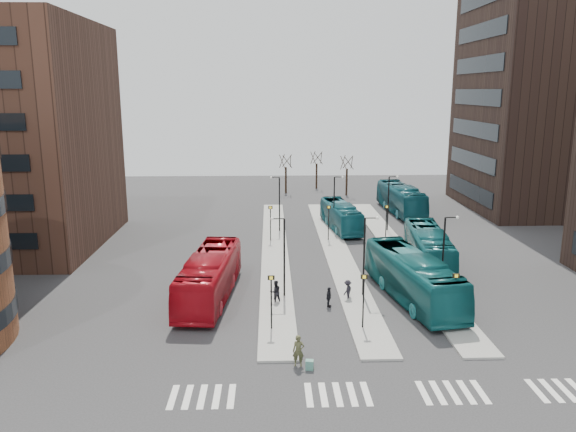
{
  "coord_description": "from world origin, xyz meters",
  "views": [
    {
      "loc": [
        -4.44,
        -22.23,
        15.43
      ],
      "look_at": [
        -2.92,
        23.98,
        5.0
      ],
      "focal_mm": 35.0,
      "sensor_mm": 36.0,
      "label": 1
    }
  ],
  "objects_px": {
    "commuter_b": "(329,297)",
    "teal_bus_c": "(428,248)",
    "traveller": "(298,351)",
    "commuter_a": "(275,292)",
    "commuter_c": "(348,290)",
    "teal_bus_a": "(413,277)",
    "teal_bus_b": "(341,216)",
    "teal_bus_d": "(401,199)",
    "red_bus": "(210,276)",
    "suitcase": "(310,365)"
  },
  "relations": [
    {
      "from": "commuter_b",
      "to": "teal_bus_c",
      "type": "bearing_deg",
      "value": -21.66
    },
    {
      "from": "commuter_b",
      "to": "traveller",
      "type": "bearing_deg",
      "value": -172.0
    },
    {
      "from": "teal_bus_c",
      "to": "commuter_a",
      "type": "height_order",
      "value": "teal_bus_c"
    },
    {
      "from": "commuter_b",
      "to": "commuter_c",
      "type": "relative_size",
      "value": 0.97
    },
    {
      "from": "commuter_c",
      "to": "teal_bus_a",
      "type": "bearing_deg",
      "value": 123.69
    },
    {
      "from": "teal_bus_b",
      "to": "commuter_c",
      "type": "distance_m",
      "value": 22.03
    },
    {
      "from": "teal_bus_d",
      "to": "traveller",
      "type": "distance_m",
      "value": 43.19
    },
    {
      "from": "commuter_c",
      "to": "red_bus",
      "type": "bearing_deg",
      "value": -58.61
    },
    {
      "from": "red_bus",
      "to": "teal_bus_c",
      "type": "distance_m",
      "value": 20.02
    },
    {
      "from": "suitcase",
      "to": "commuter_a",
      "type": "relative_size",
      "value": 0.32
    },
    {
      "from": "traveller",
      "to": "suitcase",
      "type": "bearing_deg",
      "value": -32.39
    },
    {
      "from": "suitcase",
      "to": "teal_bus_b",
      "type": "xyz_separation_m",
      "value": [
        5.83,
        32.56,
        1.22
      ]
    },
    {
      "from": "teal_bus_a",
      "to": "teal_bus_c",
      "type": "xyz_separation_m",
      "value": [
        3.46,
        8.15,
        -0.09
      ]
    },
    {
      "from": "teal_bus_b",
      "to": "traveller",
      "type": "height_order",
      "value": "teal_bus_b"
    },
    {
      "from": "teal_bus_c",
      "to": "commuter_a",
      "type": "bearing_deg",
      "value": -141.66
    },
    {
      "from": "suitcase",
      "to": "commuter_b",
      "type": "bearing_deg",
      "value": 86.31
    },
    {
      "from": "red_bus",
      "to": "teal_bus_d",
      "type": "bearing_deg",
      "value": 59.48
    },
    {
      "from": "suitcase",
      "to": "commuter_b",
      "type": "relative_size",
      "value": 0.37
    },
    {
      "from": "red_bus",
      "to": "teal_bus_b",
      "type": "relative_size",
      "value": 1.17
    },
    {
      "from": "suitcase",
      "to": "commuter_c",
      "type": "relative_size",
      "value": 0.36
    },
    {
      "from": "teal_bus_b",
      "to": "commuter_c",
      "type": "height_order",
      "value": "teal_bus_b"
    },
    {
      "from": "teal_bus_b",
      "to": "commuter_a",
      "type": "distance_m",
      "value": 23.67
    },
    {
      "from": "traveller",
      "to": "commuter_a",
      "type": "xyz_separation_m",
      "value": [
        -1.2,
        9.71,
        -0.05
      ]
    },
    {
      "from": "suitcase",
      "to": "teal_bus_b",
      "type": "bearing_deg",
      "value": 88.61
    },
    {
      "from": "commuter_c",
      "to": "teal_bus_d",
      "type": "bearing_deg",
      "value": -164.64
    },
    {
      "from": "teal_bus_d",
      "to": "commuter_a",
      "type": "distance_m",
      "value": 34.82
    },
    {
      "from": "traveller",
      "to": "red_bus",
      "type": "bearing_deg",
      "value": 123.87
    },
    {
      "from": "red_bus",
      "to": "commuter_c",
      "type": "relative_size",
      "value": 8.13
    },
    {
      "from": "suitcase",
      "to": "teal_bus_c",
      "type": "relative_size",
      "value": 0.05
    },
    {
      "from": "teal_bus_b",
      "to": "teal_bus_d",
      "type": "relative_size",
      "value": 0.84
    },
    {
      "from": "teal_bus_d",
      "to": "commuter_c",
      "type": "relative_size",
      "value": 8.35
    },
    {
      "from": "teal_bus_c",
      "to": "commuter_c",
      "type": "distance_m",
      "value": 11.57
    },
    {
      "from": "commuter_c",
      "to": "traveller",
      "type": "bearing_deg",
      "value": 12.82
    },
    {
      "from": "commuter_a",
      "to": "commuter_c",
      "type": "bearing_deg",
      "value": 167.83
    },
    {
      "from": "commuter_a",
      "to": "teal_bus_d",
      "type": "bearing_deg",
      "value": -135.38
    },
    {
      "from": "suitcase",
      "to": "commuter_c",
      "type": "xyz_separation_m",
      "value": [
        3.61,
        10.65,
        0.49
      ]
    },
    {
      "from": "teal_bus_b",
      "to": "teal_bus_c",
      "type": "height_order",
      "value": "teal_bus_c"
    },
    {
      "from": "suitcase",
      "to": "commuter_a",
      "type": "distance_m",
      "value": 10.34
    },
    {
      "from": "teal_bus_b",
      "to": "teal_bus_c",
      "type": "xyz_separation_m",
      "value": [
        6.07,
        -13.89,
        0.2
      ]
    },
    {
      "from": "teal_bus_d",
      "to": "commuter_b",
      "type": "distance_m",
      "value": 34.0
    },
    {
      "from": "teal_bus_a",
      "to": "commuter_a",
      "type": "distance_m",
      "value": 10.3
    },
    {
      "from": "red_bus",
      "to": "teal_bus_a",
      "type": "bearing_deg",
      "value": 2.13
    },
    {
      "from": "commuter_a",
      "to": "commuter_b",
      "type": "distance_m",
      "value": 3.96
    },
    {
      "from": "traveller",
      "to": "commuter_a",
      "type": "bearing_deg",
      "value": 101.57
    },
    {
      "from": "teal_bus_b",
      "to": "red_bus",
      "type": "bearing_deg",
      "value": -127.66
    },
    {
      "from": "teal_bus_c",
      "to": "commuter_a",
      "type": "relative_size",
      "value": 6.98
    },
    {
      "from": "teal_bus_c",
      "to": "commuter_c",
      "type": "xyz_separation_m",
      "value": [
        -8.29,
        -8.02,
        -0.93
      ]
    },
    {
      "from": "red_bus",
      "to": "traveller",
      "type": "bearing_deg",
      "value": -55.34
    },
    {
      "from": "traveller",
      "to": "commuter_b",
      "type": "distance_m",
      "value": 9.23
    },
    {
      "from": "teal_bus_b",
      "to": "teal_bus_a",
      "type": "bearing_deg",
      "value": -90.25
    }
  ]
}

